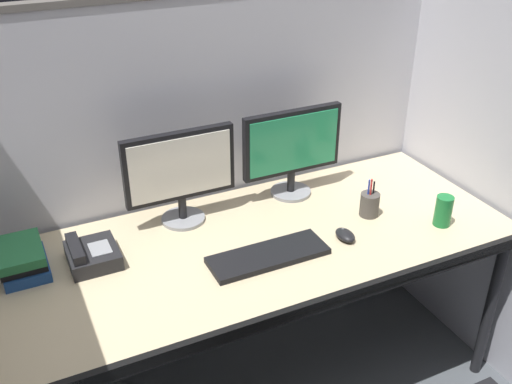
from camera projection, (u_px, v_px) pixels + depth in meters
name	position (u px, v px, depth m)	size (l,w,h in m)	color
cubicle_partition_rear	(216.00, 178.00, 2.52)	(2.21, 0.06, 1.57)	silver
cubicle_partition_right	(486.00, 185.00, 2.47)	(0.06, 1.41, 1.57)	silver
desk	(263.00, 253.00, 2.21)	(1.90, 0.80, 0.74)	beige
monitor_left	(180.00, 171.00, 2.21)	(0.43, 0.17, 0.37)	gray
monitor_right	(292.00, 147.00, 2.40)	(0.43, 0.17, 0.37)	gray
keyboard_main	(268.00, 256.00, 2.09)	(0.43, 0.15, 0.02)	black
computer_mouse	(345.00, 235.00, 2.19)	(0.06, 0.10, 0.04)	black
soda_can	(443.00, 211.00, 2.26)	(0.07, 0.07, 0.12)	#197233
book_stack	(22.00, 259.00, 2.01)	(0.16, 0.22, 0.10)	#1E478C
desk_phone	(91.00, 255.00, 2.06)	(0.17, 0.19, 0.09)	black
pen_cup	(370.00, 204.00, 2.33)	(0.08, 0.08, 0.16)	#4C4742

